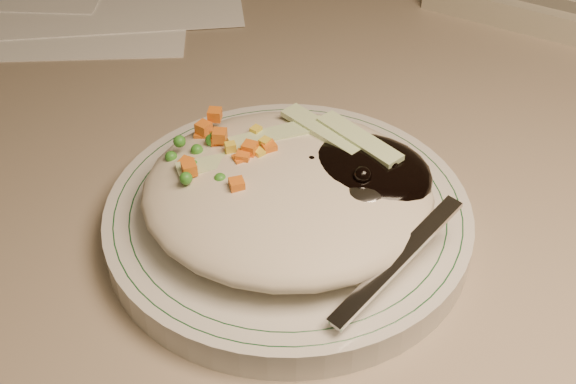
{
  "coord_description": "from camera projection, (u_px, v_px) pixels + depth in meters",
  "views": [
    {
      "loc": [
        -0.05,
        0.77,
        1.12
      ],
      "look_at": [
        -0.09,
        1.17,
        0.78
      ],
      "focal_mm": 50.0,
      "sensor_mm": 36.0,
      "label": 1
    }
  ],
  "objects": [
    {
      "name": "meal",
      "position": [
        294.0,
        187.0,
        0.53
      ],
      "size": [
        0.21,
        0.19,
        0.05
      ],
      "color": "beige",
      "rests_on": "plate"
    },
    {
      "name": "plate",
      "position": [
        288.0,
        221.0,
        0.55
      ],
      "size": [
        0.25,
        0.25,
        0.02
      ],
      "primitive_type": "cylinder",
      "color": "silver",
      "rests_on": "desk"
    },
    {
      "name": "desk",
      "position": [
        388.0,
        238.0,
        0.84
      ],
      "size": [
        1.4,
        0.7,
        0.74
      ],
      "color": "gray",
      "rests_on": "ground"
    },
    {
      "name": "plate_rim",
      "position": [
        288.0,
        210.0,
        0.54
      ],
      "size": [
        0.24,
        0.24,
        0.0
      ],
      "color": "#144723",
      "rests_on": "plate"
    }
  ]
}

